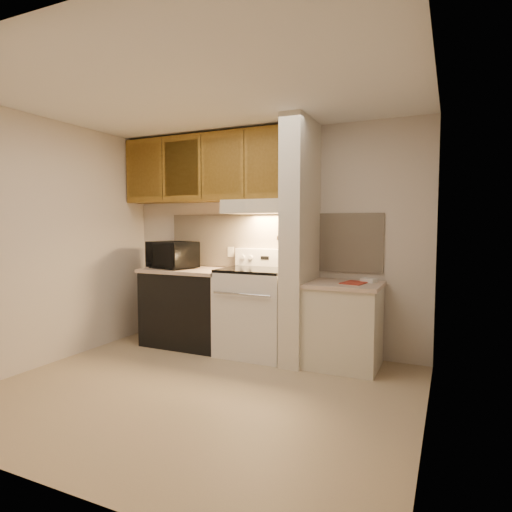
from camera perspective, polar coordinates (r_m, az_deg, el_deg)
The scene contains 50 objects.
floor at distance 3.89m, azimuth -7.48°, elevation -17.37°, with size 3.60×3.60×0.00m, color tan.
ceiling at distance 3.77m, azimuth -7.87°, elevation 20.66°, with size 3.60×3.60×0.00m, color white.
wall_back at distance 4.95m, azimuth 1.65°, elevation 2.14°, with size 3.60×0.02×2.50m, color beige.
wall_left at distance 4.83m, azimuth -26.03°, elevation 1.66°, with size 0.02×3.00×2.50m, color beige.
wall_right at distance 3.07m, azimuth 22.08°, elevation 0.54°, with size 0.02×3.00×2.50m, color beige.
backsplash at distance 4.94m, azimuth 1.60°, elevation 1.97°, with size 2.60×0.02×0.63m, color beige.
range_body at distance 4.74m, azimuth -0.02°, elevation -7.59°, with size 0.76×0.65×0.92m, color silver.
oven_window at distance 4.45m, azimuth -1.74°, elevation -7.84°, with size 0.50×0.01×0.30m, color black.
oven_handle at distance 4.37m, azimuth -1.97°, elevation -5.12°, with size 0.02×0.02×0.65m, color silver.
cooktop at distance 4.66m, azimuth -0.02°, elevation -1.87°, with size 0.74×0.64×0.03m, color black.
range_backguard at distance 4.91m, azimuth 1.37°, elevation -0.21°, with size 0.76×0.08×0.20m, color silver.
range_display at distance 4.87m, azimuth 1.18°, elevation -0.25°, with size 0.10×0.01×0.04m, color black.
range_knob_left_outer at distance 4.99m, azimuth -1.79°, elevation -0.14°, with size 0.05×0.05×0.02m, color silver.
range_knob_left_inner at distance 4.94m, azimuth -0.75°, elevation -0.18°, with size 0.05×0.05×0.02m, color silver.
range_knob_right_inner at distance 4.80m, azimuth 3.13°, elevation -0.32°, with size 0.05×0.05×0.02m, color silver.
range_knob_right_outer at distance 4.77m, azimuth 4.25°, elevation -0.36°, with size 0.05×0.05×0.02m, color silver.
dishwasher_front at distance 5.17m, azimuth -8.93°, elevation -6.92°, with size 1.00×0.63×0.87m, color black.
left_countertop at distance 5.10m, azimuth -8.99°, elevation -1.90°, with size 1.04×0.67×0.04m, color #C5AA95.
spoon_rest at distance 5.44m, azimuth -10.48°, elevation -1.26°, with size 0.21×0.07×0.01m, color black.
teal_jar at distance 5.48m, azimuth -10.77°, elevation -0.81°, with size 0.08×0.08×0.09m, color #276259.
outlet at distance 5.15m, azimuth -3.39°, elevation 0.54°, with size 0.08×0.01×0.12m, color beige.
microwave at distance 5.20m, azimuth -11.15°, elevation 0.15°, with size 0.57×0.39×0.32m, color black.
partition_pillar at distance 4.45m, azimuth 5.94°, elevation 1.88°, with size 0.22×0.70×2.50m, color beige.
pillar_trim at distance 4.48m, azimuth 4.54°, elevation 2.55°, with size 0.01×0.70×0.04m, color olive.
knife_strip at distance 4.44m, azimuth 4.25°, elevation 2.79°, with size 0.02×0.42×0.04m, color black.
knife_blade_a at distance 4.28m, azimuth 3.28°, elevation 1.41°, with size 0.01×0.04×0.16m, color silver.
knife_handle_a at distance 4.30m, azimuth 3.41°, elevation 3.42°, with size 0.02×0.02×0.10m, color black.
knife_blade_b at distance 4.36m, azimuth 3.65°, elevation 1.32°, with size 0.01×0.04×0.18m, color silver.
knife_handle_b at distance 4.37m, azimuth 3.74°, elevation 3.43°, with size 0.02×0.02×0.10m, color black.
knife_blade_c at distance 4.45m, azimuth 4.11°, elevation 1.25°, with size 0.01×0.04×0.20m, color silver.
knife_handle_c at distance 4.45m, azimuth 4.14°, elevation 3.44°, with size 0.02×0.02×0.10m, color black.
knife_blade_d at distance 4.52m, azimuth 4.46°, elevation 1.55°, with size 0.01×0.04×0.16m, color silver.
knife_handle_d at distance 4.52m, azimuth 4.49°, elevation 3.45°, with size 0.02×0.02×0.10m, color black.
knife_blade_e at distance 4.60m, azimuth 4.82°, elevation 1.47°, with size 0.01×0.04×0.18m, color silver.
knife_handle_e at distance 4.60m, azimuth 4.84°, elevation 3.46°, with size 0.02×0.02×0.10m, color black.
oven_mitt at distance 4.65m, azimuth 5.07°, elevation 1.21°, with size 0.03×0.10×0.24m, color slate.
right_cab_base at distance 4.44m, azimuth 11.56°, elevation -9.22°, with size 0.70×0.60×0.81m, color beige.
right_countertop at distance 4.36m, azimuth 11.65°, elevation -3.78°, with size 0.74×0.64×0.04m, color #C5AA95.
red_folder at distance 4.35m, azimuth 12.98°, elevation -3.49°, with size 0.21×0.28×0.01m, color #A23022.
white_box at distance 4.44m, azimuth 14.82°, elevation -3.16°, with size 0.14×0.10×0.04m, color white.
range_hood at distance 4.75m, azimuth 0.62°, elevation 6.58°, with size 0.78×0.44×0.15m, color beige.
hood_lip at distance 4.56m, azimuth -0.47°, elevation 6.11°, with size 0.78×0.04×0.06m, color beige.
upper_cabinets at distance 5.15m, azimuth -6.34°, elevation 11.51°, with size 2.18×0.33×0.77m, color olive.
cab_door_a at distance 5.49m, azimuth -14.70°, elevation 10.95°, with size 0.46×0.01×0.63m, color olive.
cab_gap_a at distance 5.32m, azimuth -12.39°, elevation 11.20°, with size 0.01×0.01×0.73m, color black.
cab_door_b at distance 5.16m, azimuth -9.92°, elevation 11.45°, with size 0.46×0.01×0.63m, color olive.
cab_gap_b at distance 5.01m, azimuth -7.31°, elevation 11.70°, with size 0.01×0.01×0.73m, color black.
cab_door_c at distance 4.88m, azimuth -4.53°, elevation 11.93°, with size 0.46×0.01×0.63m, color olive.
cab_gap_c at distance 4.75m, azimuth -1.60°, elevation 12.15°, with size 0.01×0.01×0.73m, color black.
cab_door_d at distance 4.64m, azimuth 1.50°, elevation 12.34°, with size 0.46×0.01×0.63m, color olive.
Camera 1 is at (1.94, -3.06, 1.43)m, focal length 30.00 mm.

